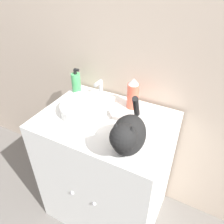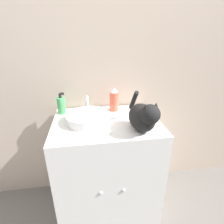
% 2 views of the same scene
% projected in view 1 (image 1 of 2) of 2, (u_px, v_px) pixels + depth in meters
% --- Properties ---
extents(wall_back, '(6.00, 0.05, 2.50)m').
position_uv_depth(wall_back, '(132.00, 22.00, 1.16)').
color(wall_back, '#C6B29E').
rests_on(wall_back, ground_plane).
extents(vanity_cabinet, '(0.73, 0.55, 0.81)m').
position_uv_depth(vanity_cabinet, '(106.00, 169.00, 1.41)').
color(vanity_cabinet, white).
rests_on(vanity_cabinet, ground_plane).
extents(sink_basin, '(0.29, 0.29, 0.06)m').
position_uv_depth(sink_basin, '(87.00, 108.00, 1.22)').
color(sink_basin, white).
rests_on(sink_basin, vanity_cabinet).
extents(faucet, '(0.19, 0.08, 0.13)m').
position_uv_depth(faucet, '(101.00, 92.00, 1.32)').
color(faucet, silver).
rests_on(faucet, vanity_cabinet).
extents(cat, '(0.18, 0.33, 0.22)m').
position_uv_depth(cat, '(128.00, 135.00, 0.93)').
color(cat, black).
rests_on(cat, vanity_cabinet).
extents(soap_bottle, '(0.06, 0.06, 0.16)m').
position_uv_depth(soap_bottle, '(76.00, 82.00, 1.39)').
color(soap_bottle, '#4CB266').
rests_on(soap_bottle, vanity_cabinet).
extents(spray_bottle, '(0.07, 0.07, 0.18)m').
position_uv_depth(spray_bottle, '(133.00, 94.00, 1.23)').
color(spray_bottle, '#EF6047').
rests_on(spray_bottle, vanity_cabinet).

